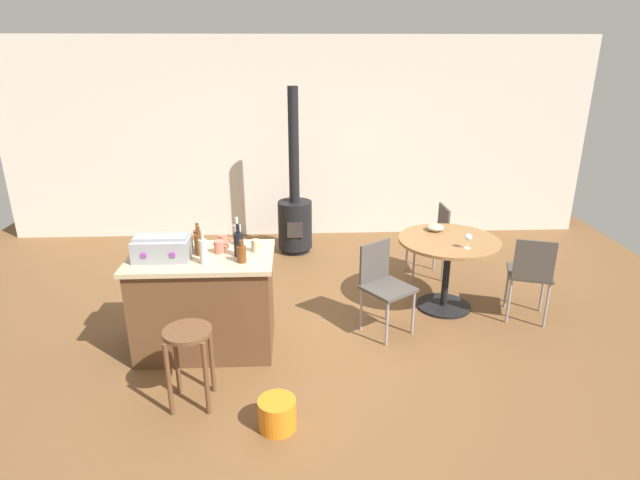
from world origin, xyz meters
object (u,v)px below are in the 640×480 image
at_px(cup_1, 256,246).
at_px(wooden_stool, 189,349).
at_px(kitchen_island, 205,302).
at_px(wine_glass, 468,238).
at_px(toolbox, 162,248).
at_px(cup_0, 220,247).
at_px(bottle_2, 241,254).
at_px(folding_chair_left, 531,271).
at_px(wood_stove, 295,214).
at_px(folding_chair_near, 432,236).
at_px(bottle_0, 239,244).
at_px(dining_table, 448,256).
at_px(bottle_1, 203,251).
at_px(serving_bowl, 435,227).
at_px(folding_chair_far, 383,281).
at_px(plastic_bucket, 277,414).
at_px(bottle_4, 199,244).
at_px(bottle_5, 237,234).
at_px(bottle_3, 198,240).
at_px(cup_2, 223,241).

bearing_deg(cup_1, wooden_stool, -117.49).
height_order(kitchen_island, wine_glass, wine_glass).
distance_m(toolbox, cup_0, 0.47).
bearing_deg(bottle_2, wooden_stool, -119.04).
bearing_deg(wine_glass, folding_chair_left, -5.64).
bearing_deg(bottle_2, kitchen_island, 155.83).
relative_size(wood_stove, wine_glass, 14.69).
distance_m(wood_stove, cup_1, 2.31).
bearing_deg(folding_chair_near, bottle_0, -144.14).
bearing_deg(dining_table, bottle_1, -159.84).
xyz_separation_m(folding_chair_left, wine_glass, (-0.62, 0.06, 0.33)).
xyz_separation_m(dining_table, cup_1, (-1.87, -0.59, 0.37)).
xyz_separation_m(kitchen_island, serving_bowl, (2.25, 0.92, 0.34)).
xyz_separation_m(dining_table, folding_chair_far, (-0.72, -0.42, -0.07)).
relative_size(bottle_1, wine_glass, 1.97).
xyz_separation_m(folding_chair_near, plastic_bucket, (-1.72, -2.56, -0.38)).
xyz_separation_m(bottle_1, bottle_4, (-0.07, 0.19, -0.01)).
distance_m(folding_chair_near, cup_0, 2.66).
xyz_separation_m(dining_table, cup_0, (-2.17, -0.61, 0.37)).
relative_size(folding_chair_near, bottle_5, 3.36).
xyz_separation_m(folding_chair_far, cup_0, (-1.45, -0.19, 0.44)).
distance_m(cup_1, plastic_bucket, 1.44).
xyz_separation_m(bottle_3, bottle_4, (0.03, -0.12, 0.00)).
distance_m(dining_table, folding_chair_far, 0.84).
bearing_deg(plastic_bucket, dining_table, 46.46).
relative_size(wooden_stool, toolbox, 1.37).
bearing_deg(bottle_4, kitchen_island, -57.62).
distance_m(wood_stove, bottle_4, 2.48).
distance_m(bottle_1, bottle_4, 0.20).
xyz_separation_m(wooden_stool, bottle_5, (0.27, 1.04, 0.51)).
distance_m(cup_2, wine_glass, 2.27).
distance_m(wooden_stool, bottle_1, 0.81).
bearing_deg(wine_glass, cup_0, -171.15).
bearing_deg(cup_0, wood_stove, 74.28).
xyz_separation_m(folding_chair_left, bottle_2, (-2.68, -0.51, 0.44)).
xyz_separation_m(folding_chair_left, wood_stove, (-2.25, 1.97, -0.01)).
height_order(bottle_3, wine_glass, bottle_3).
distance_m(wooden_stool, bottle_0, 0.98).
xyz_separation_m(kitchen_island, wooden_stool, (0.01, -0.79, 0.02)).
bearing_deg(cup_0, plastic_bucket, -66.49).
bearing_deg(cup_0, folding_chair_near, 32.33).
bearing_deg(bottle_2, serving_bowl, 29.85).
bearing_deg(bottle_3, cup_2, 21.53).
distance_m(wooden_stool, folding_chair_near, 3.26).
xyz_separation_m(cup_0, plastic_bucket, (0.50, -1.15, -0.83)).
bearing_deg(dining_table, plastic_bucket, -133.54).
relative_size(bottle_4, plastic_bucket, 0.95).
relative_size(folding_chair_left, toolbox, 1.92).
distance_m(toolbox, bottle_3, 0.33).
xyz_separation_m(wood_stove, cup_1, (-0.33, -2.24, 0.43)).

